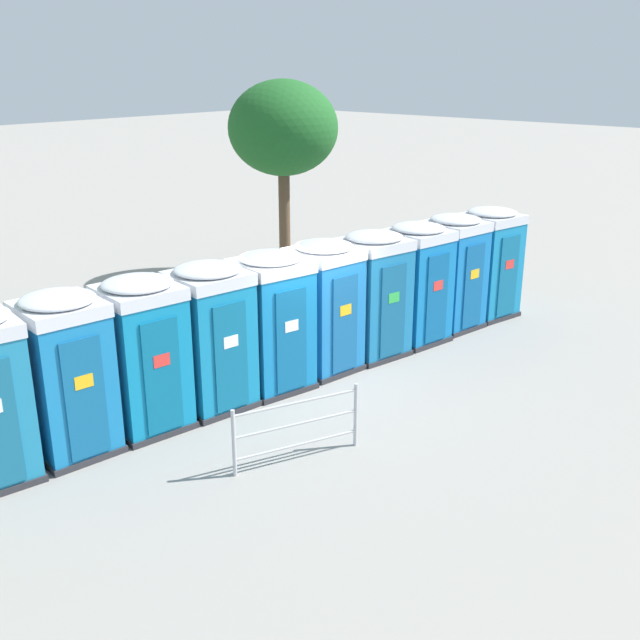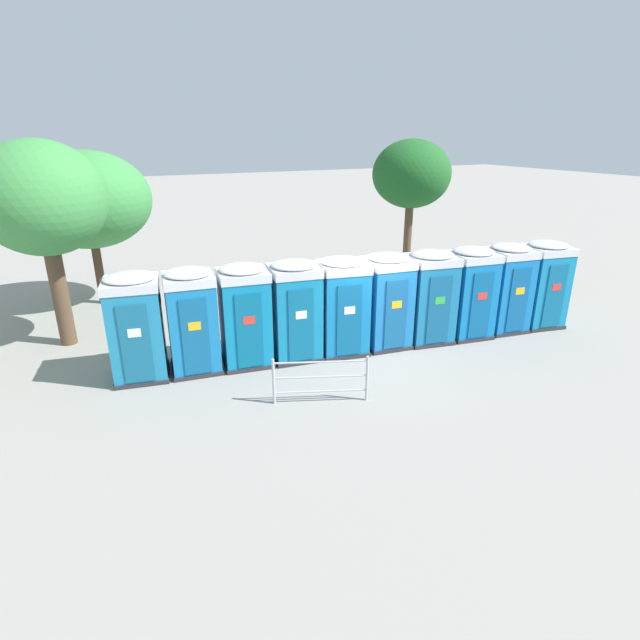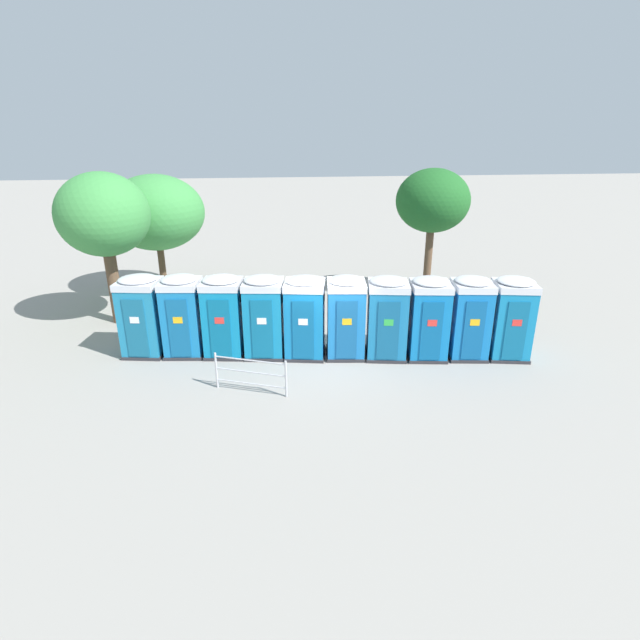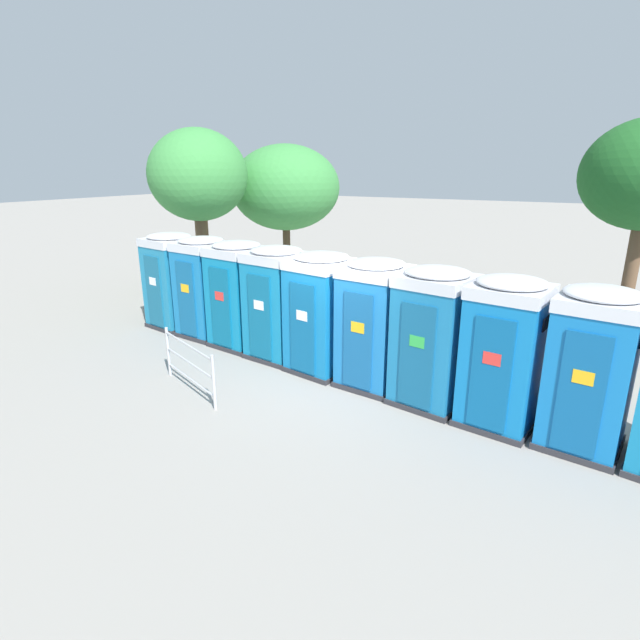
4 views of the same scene
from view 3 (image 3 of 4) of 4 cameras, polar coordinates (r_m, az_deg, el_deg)
ground_plane at (r=15.63m, az=0.59°, el=-4.28°), size 120.00×120.00×0.00m
portapotty_0 at (r=16.39m, az=-19.65°, el=0.51°), size 1.41×1.39×2.54m
portapotty_1 at (r=16.00m, az=-15.39°, el=0.52°), size 1.30×1.32×2.54m
portapotty_2 at (r=15.69m, az=-10.98°, el=0.49°), size 1.34×1.35×2.54m
portapotty_3 at (r=15.46m, az=-6.41°, el=0.44°), size 1.35×1.34×2.54m
portapotty_4 at (r=15.30m, az=-1.75°, el=0.35°), size 1.41×1.39×2.54m
portapotty_5 at (r=15.33m, az=2.97°, el=0.37°), size 1.30×1.32×2.54m
portapotty_6 at (r=15.38m, az=7.68°, el=0.28°), size 1.41×1.39×2.54m
portapotty_7 at (r=15.57m, az=12.29°, el=0.23°), size 1.34×1.35×2.54m
portapotty_8 at (r=15.93m, az=16.70°, el=0.28°), size 1.31×1.34×2.54m
portapotty_9 at (r=16.31m, az=20.98°, el=0.24°), size 1.38×1.39×2.54m
street_tree_0 at (r=21.97m, az=-18.24°, el=11.57°), size 3.94×3.94×4.98m
street_tree_1 at (r=20.70m, az=12.76°, el=13.07°), size 2.91×2.91×5.26m
street_tree_2 at (r=18.95m, az=-23.53°, el=10.85°), size 3.12×3.12×5.36m
event_barrier at (r=13.56m, az=-7.95°, el=-6.04°), size 1.92×0.79×1.05m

